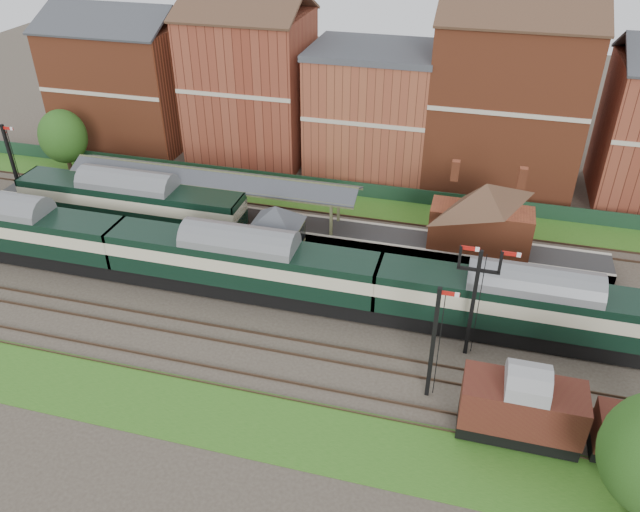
% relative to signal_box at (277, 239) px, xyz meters
% --- Properties ---
extents(ground, '(160.00, 160.00, 0.00)m').
position_rel_signal_box_xyz_m(ground, '(3.00, -3.25, -3.19)').
color(ground, '#473D33').
rests_on(ground, ground).
extents(grass_back, '(90.00, 4.50, 0.06)m').
position_rel_signal_box_xyz_m(grass_back, '(3.00, 12.75, -3.16)').
color(grass_back, '#2D6619').
rests_on(grass_back, ground).
extents(grass_front, '(90.00, 5.00, 0.06)m').
position_rel_signal_box_xyz_m(grass_front, '(3.00, -15.25, -3.16)').
color(grass_front, '#2D6619').
rests_on(grass_front, ground).
extents(fence, '(90.00, 0.12, 1.50)m').
position_rel_signal_box_xyz_m(fence, '(3.00, 14.75, -2.44)').
color(fence, '#193823').
rests_on(fence, ground).
extents(platform, '(55.00, 3.40, 1.00)m').
position_rel_signal_box_xyz_m(platform, '(-2.00, 6.50, -2.69)').
color(platform, '#2D2D2D').
rests_on(platform, ground).
extents(signal_box, '(5.40, 5.40, 6.00)m').
position_rel_signal_box_xyz_m(signal_box, '(0.00, 0.00, 0.00)').
color(signal_box, '#607150').
rests_on(signal_box, ground).
extents(brick_hut, '(3.20, 2.64, 2.94)m').
position_rel_signal_box_xyz_m(brick_hut, '(8.00, 0.00, -2.00)').
color(brick_hut, maroon).
rests_on(brick_hut, ground).
extents(station_building, '(8.10, 8.10, 5.90)m').
position_rel_signal_box_xyz_m(station_building, '(15.00, 6.50, 0.76)').
color(station_building, brown).
rests_on(station_building, platform).
extents(canopy, '(26.00, 3.89, 4.08)m').
position_rel_signal_box_xyz_m(canopy, '(-8.00, 6.50, 1.39)').
color(canopy, brown).
rests_on(canopy, platform).
extents(semaphore_bracket, '(3.60, 0.25, 8.18)m').
position_rel_signal_box_xyz_m(semaphore_bracket, '(15.04, -5.75, 1.44)').
color(semaphore_bracket, black).
rests_on(semaphore_bracket, ground).
extents(semaphore_platform_end, '(1.23, 0.25, 8.00)m').
position_rel_signal_box_xyz_m(semaphore_platform_end, '(-26.98, 4.75, 0.96)').
color(semaphore_platform_end, black).
rests_on(semaphore_platform_end, ground).
extents(semaphore_siding, '(1.23, 0.25, 8.00)m').
position_rel_signal_box_xyz_m(semaphore_siding, '(13.02, -10.25, 0.96)').
color(semaphore_siding, black).
rests_on(semaphore_siding, ground).
extents(town_backdrop, '(69.00, 10.00, 16.00)m').
position_rel_signal_box_xyz_m(town_backdrop, '(2.82, 21.75, 3.81)').
color(town_backdrop, brown).
rests_on(town_backdrop, ground).
extents(dmu_train, '(61.07, 3.21, 4.69)m').
position_rel_signal_box_xyz_m(dmu_train, '(-1.68, -3.25, -0.47)').
color(dmu_train, black).
rests_on(dmu_train, ground).
extents(platform_railcar, '(20.26, 3.19, 4.67)m').
position_rel_signal_box_xyz_m(platform_railcar, '(-14.36, 3.25, -0.48)').
color(platform_railcar, black).
rests_on(platform_railcar, ground).
extents(goods_van_a, '(6.59, 2.86, 4.00)m').
position_rel_signal_box_xyz_m(goods_van_a, '(18.24, -12.25, -0.93)').
color(goods_van_a, black).
rests_on(goods_van_a, ground).
extents(tree_back, '(4.74, 4.74, 6.93)m').
position_rel_signal_box_xyz_m(tree_back, '(-26.61, 11.88, 1.00)').
color(tree_back, '#382619').
rests_on(tree_back, ground).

